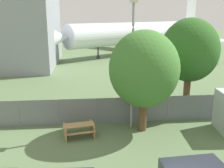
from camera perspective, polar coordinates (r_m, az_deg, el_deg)
The scene contains 6 objects.
perimeter_fence at distance 18.30m, azimuth 4.43°, elevation -5.60°, with size 56.07×0.07×1.82m.
airplane at distance 52.59m, azimuth 6.98°, elevation 11.02°, with size 37.18×30.66×11.94m.
picnic_bench_near_cabin at distance 16.52m, azimuth -7.23°, elevation -9.62°, with size 2.11×1.71×0.76m.
tree_near_hangar at distance 20.97m, azimuth 16.56°, elevation 7.02°, with size 4.42×4.42×7.11m.
tree_left_of_cabin at distance 16.24m, azimuth 6.99°, elevation 3.21°, with size 4.35×4.35×6.46m.
light_mast at distance 16.47m, azimuth 4.53°, elevation 6.98°, with size 0.44×0.44×8.34m.
Camera 1 is at (-3.10, -7.27, 7.27)m, focal length 42.00 mm.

